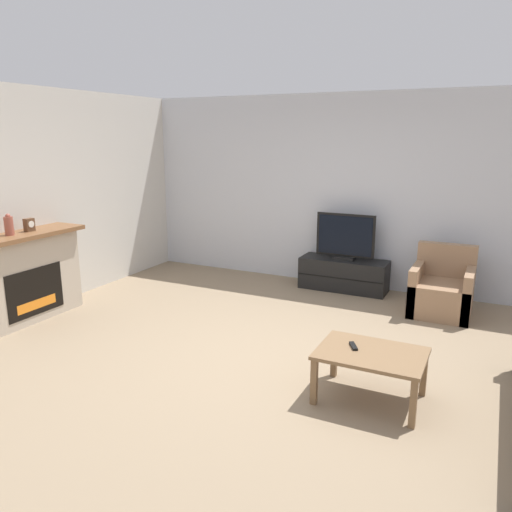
# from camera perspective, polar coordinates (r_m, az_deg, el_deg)

# --- Properties ---
(ground_plane) EXTENTS (24.00, 24.00, 0.00)m
(ground_plane) POSITION_cam_1_polar(r_m,az_deg,el_deg) (5.02, 2.23, -11.45)
(ground_plane) COLOR #89755B
(wall_back) EXTENTS (12.00, 0.06, 2.70)m
(wall_back) POSITION_cam_1_polar(r_m,az_deg,el_deg) (7.18, 11.30, 7.17)
(wall_back) COLOR silver
(wall_back) RESTS_ON ground
(wall_left) EXTENTS (0.06, 12.00, 2.70)m
(wall_left) POSITION_cam_1_polar(r_m,az_deg,el_deg) (6.62, -24.58, 5.68)
(wall_left) COLOR beige
(wall_left) RESTS_ON ground
(fireplace) EXTENTS (0.49, 1.51, 1.04)m
(fireplace) POSITION_cam_1_polar(r_m,az_deg,el_deg) (6.37, -25.11, -2.17)
(fireplace) COLOR #B7A893
(fireplace) RESTS_ON ground
(mantel_vase_centre_left) EXTENTS (0.10, 0.10, 0.24)m
(mantel_vase_centre_left) POSITION_cam_1_polar(r_m,az_deg,el_deg) (6.17, -26.41, 3.16)
(mantel_vase_centre_left) COLOR #994C3D
(mantel_vase_centre_left) RESTS_ON fireplace
(mantel_clock) EXTENTS (0.08, 0.11, 0.15)m
(mantel_clock) POSITION_cam_1_polar(r_m,az_deg,el_deg) (6.33, -24.50, 3.26)
(mantel_clock) COLOR brown
(mantel_clock) RESTS_ON fireplace
(tv_stand) EXTENTS (1.21, 0.44, 0.44)m
(tv_stand) POSITION_cam_1_polar(r_m,az_deg,el_deg) (7.12, 9.98, -2.08)
(tv_stand) COLOR black
(tv_stand) RESTS_ON ground
(tv) EXTENTS (0.82, 0.18, 0.64)m
(tv) POSITION_cam_1_polar(r_m,az_deg,el_deg) (7.00, 10.15, 2.03)
(tv) COLOR black
(tv) RESTS_ON tv_stand
(armchair) EXTENTS (0.70, 0.76, 0.81)m
(armchair) POSITION_cam_1_polar(r_m,az_deg,el_deg) (6.51, 20.48, -3.80)
(armchair) COLOR #937051
(armchair) RESTS_ON ground
(coffee_table) EXTENTS (0.85, 0.61, 0.42)m
(coffee_table) POSITION_cam_1_polar(r_m,az_deg,el_deg) (4.23, 13.01, -11.33)
(coffee_table) COLOR brown
(coffee_table) RESTS_ON ground
(remote) EXTENTS (0.11, 0.15, 0.02)m
(remote) POSITION_cam_1_polar(r_m,az_deg,el_deg) (4.26, 11.07, -10.06)
(remote) COLOR black
(remote) RESTS_ON coffee_table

